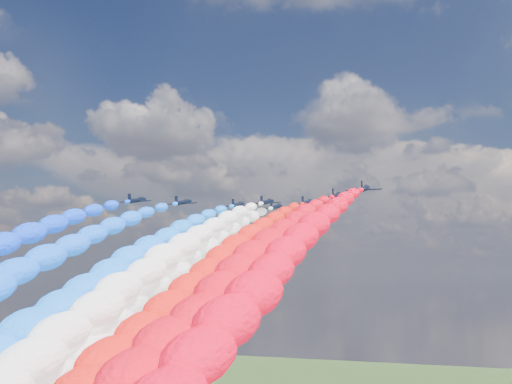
% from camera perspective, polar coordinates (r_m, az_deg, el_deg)
% --- Properties ---
extents(jet_0, '(8.31, 11.10, 4.23)m').
position_cam_1_polar(jet_0, '(171.88, -10.37, -0.71)').
color(jet_0, black).
extents(jet_1, '(7.92, 10.82, 4.23)m').
position_cam_1_polar(jet_1, '(175.19, -6.39, -0.91)').
color(jet_1, black).
extents(trail_1, '(7.31, 99.98, 39.96)m').
position_cam_1_polar(trail_1, '(131.43, -16.88, -6.07)').
color(trail_1, blue).
extents(jet_2, '(8.25, 11.06, 4.23)m').
position_cam_1_polar(jet_2, '(180.50, -1.59, -1.13)').
color(jet_2, black).
extents(trail_2, '(7.31, 99.98, 39.96)m').
position_cam_1_polar(trail_2, '(134.27, -10.12, -6.28)').
color(trail_2, '#1571F8').
extents(jet_3, '(8.10, 10.95, 4.23)m').
position_cam_1_polar(jet_3, '(173.31, 0.95, -0.88)').
color(jet_3, black).
extents(trail_3, '(7.31, 99.98, 39.96)m').
position_cam_1_polar(trail_3, '(125.99, -7.15, -6.28)').
color(trail_3, white).
extents(jet_4, '(7.99, 10.87, 4.23)m').
position_cam_1_polar(jet_4, '(185.77, 1.76, -1.30)').
color(jet_4, black).
extents(trail_4, '(7.31, 99.98, 39.96)m').
position_cam_1_polar(trail_4, '(138.08, -5.34, -6.38)').
color(trail_4, white).
extents(jet_5, '(8.10, 10.96, 4.23)m').
position_cam_1_polar(jet_5, '(174.84, 4.49, -0.92)').
color(jet_5, black).
extents(trail_5, '(7.31, 99.98, 39.96)m').
position_cam_1_polar(trail_5, '(126.13, -2.18, -6.34)').
color(trail_5, red).
extents(jet_6, '(8.13, 10.98, 4.23)m').
position_cam_1_polar(jet_6, '(159.96, 7.04, -0.30)').
color(jet_6, black).
extents(trail_6, '(7.31, 99.98, 39.96)m').
position_cam_1_polar(trail_6, '(110.39, 0.60, -6.22)').
color(trail_6, red).
extents(jet_7, '(8.28, 11.08, 4.23)m').
position_cam_1_polar(jet_7, '(147.96, 9.47, 0.30)').
color(jet_7, black).
extents(trail_7, '(7.31, 99.98, 39.96)m').
position_cam_1_polar(trail_7, '(97.66, 3.48, -6.09)').
color(trail_7, '#F70621').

